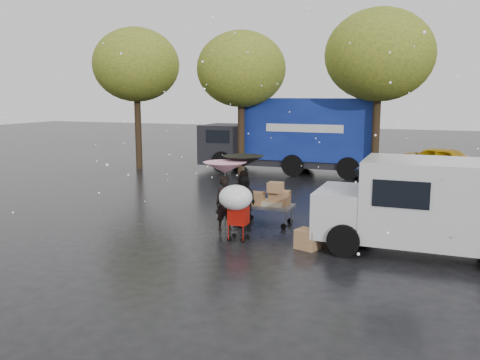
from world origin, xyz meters
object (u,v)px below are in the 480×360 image
at_px(person_black, 244,198).
at_px(yellow_taxi, 448,162).
at_px(vendor_cart, 269,200).
at_px(shopping_cart, 236,201).
at_px(white_van, 431,205).
at_px(person_pink, 225,203).
at_px(blue_truck, 293,136).

distance_m(person_black, yellow_taxi, 12.79).
bearing_deg(vendor_cart, shopping_cart, -97.59).
bearing_deg(shopping_cart, yellow_taxi, 68.93).
bearing_deg(yellow_taxi, white_van, -159.41).
height_order(white_van, yellow_taxi, white_van).
height_order(vendor_cart, yellow_taxi, yellow_taxi).
height_order(person_pink, blue_truck, blue_truck).
bearing_deg(person_black, yellow_taxi, -79.19).
bearing_deg(vendor_cart, person_black, -159.97).
relative_size(white_van, yellow_taxi, 1.27).
bearing_deg(vendor_cart, person_pink, -136.86).
height_order(blue_truck, yellow_taxi, blue_truck).
height_order(person_pink, person_black, person_black).
bearing_deg(white_van, person_black, 170.02).
bearing_deg(person_pink, blue_truck, 58.92).
bearing_deg(white_van, person_pink, 177.69).
distance_m(person_black, white_van, 5.07).
bearing_deg(shopping_cart, blue_truck, 98.72).
bearing_deg(person_black, blue_truck, -45.91).
relative_size(person_pink, person_black, 0.95).
distance_m(person_black, blue_truck, 10.21).
bearing_deg(person_pink, shopping_cart, -90.86).
relative_size(person_black, vendor_cart, 1.04).
bearing_deg(vendor_cart, white_van, -14.72).
relative_size(shopping_cart, yellow_taxi, 0.38).
bearing_deg(person_pink, vendor_cart, 6.33).
relative_size(person_black, blue_truck, 0.19).
bearing_deg(yellow_taxi, person_black, 177.53).
bearing_deg(blue_truck, yellow_taxi, 12.04).
bearing_deg(blue_truck, vendor_cart, -78.19).
distance_m(person_pink, person_black, 0.72).
xyz_separation_m(shopping_cart, blue_truck, (-1.80, 11.73, 0.69)).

